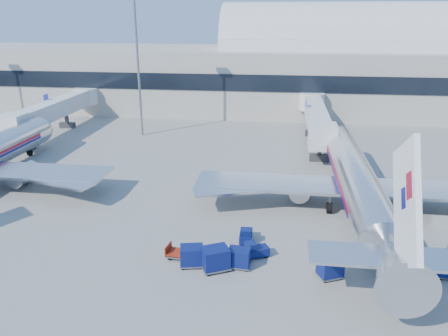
# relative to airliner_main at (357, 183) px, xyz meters

# --- Properties ---
(ground) EXTENTS (260.00, 260.00, 0.00)m
(ground) POSITION_rel_airliner_main_xyz_m (-10.00, -4.51, -2.93)
(ground) COLOR gray
(ground) RESTS_ON ground
(terminal) EXTENTS (170.00, 28.15, 21.00)m
(terminal) POSITION_rel_airliner_main_xyz_m (-23.60, 51.46, 4.60)
(terminal) COLOR #B2AA9E
(terminal) RESTS_ON ground
(airliner_main) EXTENTS (32.00, 37.26, 12.07)m
(airliner_main) POSITION_rel_airliner_main_xyz_m (0.00, 0.00, 0.00)
(airliner_main) COLOR silver
(airliner_main) RESTS_ON ground
(jetbridge_near) EXTENTS (4.40, 27.50, 6.25)m
(jetbridge_near) POSITION_rel_airliner_main_xyz_m (-2.40, 26.30, 1.00)
(jetbridge_near) COLOR silver
(jetbridge_near) RESTS_ON ground
(jetbridge_mid) EXTENTS (4.40, 27.50, 6.25)m
(jetbridge_mid) POSITION_rel_airliner_main_xyz_m (-44.40, 26.30, 1.00)
(jetbridge_mid) COLOR silver
(jetbridge_mid) RESTS_ON ground
(mast_west) EXTENTS (2.00, 1.20, 22.60)m
(mast_west) POSITION_rel_airliner_main_xyz_m (-30.00, 25.49, 11.87)
(mast_west) COLOR slate
(mast_west) RESTS_ON ground
(barrier_near) EXTENTS (3.00, 0.55, 0.90)m
(barrier_near) POSITION_rel_airliner_main_xyz_m (8.00, -2.51, -2.48)
(barrier_near) COLOR #9E9E96
(barrier_near) RESTS_ON ground
(tug_lead) EXTENTS (2.30, 1.82, 1.34)m
(tug_lead) POSITION_rel_airliner_main_xyz_m (-9.31, -10.27, -2.31)
(tug_lead) COLOR #0A144F
(tug_lead) RESTS_ON ground
(tug_right) EXTENTS (2.67, 2.11, 1.56)m
(tug_right) POSITION_rel_airliner_main_xyz_m (2.42, -10.18, -2.22)
(tug_right) COLOR #0A144F
(tug_right) RESTS_ON ground
(tug_left) EXTENTS (1.07, 2.08, 1.35)m
(tug_left) POSITION_rel_airliner_main_xyz_m (-10.24, -7.83, -2.31)
(tug_left) COLOR #0A144F
(tug_left) RESTS_ON ground
(cart_train_a) EXTENTS (1.84, 1.47, 1.53)m
(cart_train_a) POSITION_rel_airliner_main_xyz_m (-10.41, -11.92, -2.11)
(cart_train_a) COLOR #0A144F
(cart_train_a) RESTS_ON ground
(cart_train_b) EXTENTS (2.57, 2.35, 1.83)m
(cart_train_b) POSITION_rel_airliner_main_xyz_m (-12.16, -12.54, -1.95)
(cart_train_b) COLOR #0A144F
(cart_train_b) RESTS_ON ground
(cart_train_c) EXTENTS (2.11, 1.77, 1.63)m
(cart_train_c) POSITION_rel_airliner_main_xyz_m (-14.05, -12.21, -2.06)
(cart_train_c) COLOR #0A144F
(cart_train_c) RESTS_ON ground
(cart_solo_near) EXTENTS (2.15, 1.95, 1.55)m
(cart_solo_near) POSITION_rel_airliner_main_xyz_m (-3.61, -12.45, -2.10)
(cart_solo_near) COLOR #0A144F
(cart_solo_near) RESTS_ON ground
(cart_open_red) EXTENTS (2.14, 1.65, 0.53)m
(cart_open_red) POSITION_rel_airliner_main_xyz_m (-15.26, -11.25, -2.55)
(cart_open_red) COLOR slate
(cart_open_red) RESTS_ON ground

